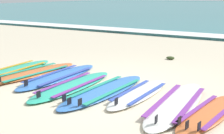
% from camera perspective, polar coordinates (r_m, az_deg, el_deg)
% --- Properties ---
extents(ground_plane, '(80.00, 80.00, 0.00)m').
position_cam_1_polar(ground_plane, '(5.58, 0.45, -4.71)').
color(ground_plane, beige).
extents(wave_foam_strip, '(80.00, 1.26, 0.11)m').
position_cam_1_polar(wave_foam_strip, '(12.90, 18.36, 5.45)').
color(wave_foam_strip, white).
rests_on(wave_foam_strip, ground).
extents(surfboard_0, '(0.63, 2.29, 0.18)m').
position_cam_1_polar(surfboard_0, '(7.38, -17.96, -0.49)').
color(surfboard_0, '#2DB793').
rests_on(surfboard_0, ground).
extents(surfboard_1, '(0.93, 2.55, 0.18)m').
position_cam_1_polar(surfboard_1, '(6.94, -14.98, -1.15)').
color(surfboard_1, orange).
rests_on(surfboard_1, ground).
extents(surfboard_2, '(0.62, 2.41, 0.18)m').
position_cam_1_polar(surfboard_2, '(6.57, -9.99, -1.73)').
color(surfboard_2, '#3875CC').
rests_on(surfboard_2, ground).
extents(surfboard_3, '(0.62, 2.35, 0.18)m').
position_cam_1_polar(surfboard_3, '(5.88, -7.42, -3.48)').
color(surfboard_3, '#2DB793').
rests_on(surfboard_3, ground).
extents(surfboard_4, '(0.78, 2.46, 0.18)m').
position_cam_1_polar(surfboard_4, '(5.53, -1.44, -4.51)').
color(surfboard_4, '#3875CC').
rests_on(surfboard_4, ground).
extents(surfboard_5, '(0.58, 1.98, 0.18)m').
position_cam_1_polar(surfboard_5, '(5.40, 5.14, -5.00)').
color(surfboard_5, white).
rests_on(surfboard_5, ground).
extents(surfboard_6, '(0.70, 2.48, 0.18)m').
position_cam_1_polar(surfboard_6, '(5.03, 12.12, -6.71)').
color(surfboard_6, silver).
rests_on(surfboard_6, ground).
extents(surfboard_7, '(0.79, 2.05, 0.18)m').
position_cam_1_polar(surfboard_7, '(4.76, 17.96, -8.30)').
color(surfboard_7, orange).
rests_on(surfboard_7, ground).
extents(seaweed_clump_near_shoreline, '(0.23, 0.19, 0.08)m').
position_cam_1_polar(seaweed_clump_near_shoreline, '(8.44, 10.99, 1.70)').
color(seaweed_clump_near_shoreline, '#384723').
rests_on(seaweed_clump_near_shoreline, ground).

